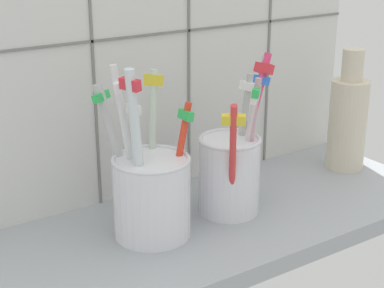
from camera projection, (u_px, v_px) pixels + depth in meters
counter_slab at (195, 232)px, 70.16cm from camera, size 64.00×22.00×2.00cm
tile_wall_back at (138, 27)px, 72.19cm from camera, size 64.00×2.20×45.00cm
toothbrush_cup_left at (150, 190)px, 65.92cm from camera, size 9.16×9.76×18.88cm
toothbrush_cup_right at (232, 168)px, 71.34cm from camera, size 11.82×9.47×17.77cm
ceramic_vase at (348, 120)px, 83.40cm from camera, size 5.09×5.09×16.49cm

